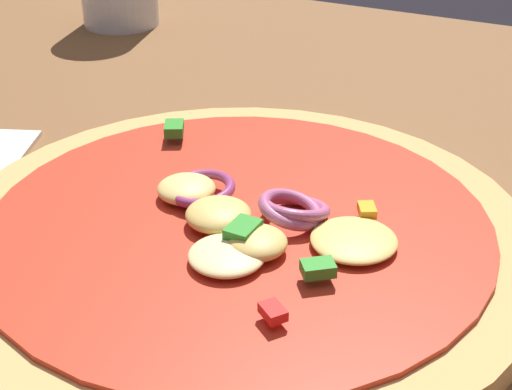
{
  "coord_description": "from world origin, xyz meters",
  "views": [
    {
      "loc": [
        0.2,
        -0.27,
        0.24
      ],
      "look_at": [
        0.05,
        0.03,
        0.05
      ],
      "focal_mm": 53.38,
      "sensor_mm": 36.0,
      "label": 1
    }
  ],
  "objects": [
    {
      "name": "dining_table",
      "position": [
        0.0,
        0.0,
        0.01
      ],
      "size": [
        1.23,
        0.88,
        0.03
      ],
      "color": "brown",
      "rests_on": "ground"
    },
    {
      "name": "pizza",
      "position": [
        0.05,
        0.01,
        0.04
      ],
      "size": [
        0.29,
        0.29,
        0.03
      ],
      "color": "tan",
      "rests_on": "dining_table"
    }
  ]
}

